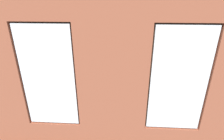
# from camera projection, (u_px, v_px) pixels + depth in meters

# --- Properties ---
(ground_plane) EXTENTS (6.89, 6.10, 0.10)m
(ground_plane) POSITION_uv_depth(u_px,v_px,m) (117.00, 92.00, 6.38)
(ground_plane) COLOR brown
(brick_wall_with_windows) EXTENTS (6.29, 0.30, 3.28)m
(brick_wall_with_windows) POSITION_uv_depth(u_px,v_px,m) (112.00, 86.00, 3.28)
(brick_wall_with_windows) COLOR #9E5138
(brick_wall_with_windows) RESTS_ON ground_plane
(white_wall_right) EXTENTS (0.10, 5.10, 3.28)m
(white_wall_right) POSITION_uv_depth(u_px,v_px,m) (23.00, 47.00, 5.71)
(white_wall_right) COLOR silver
(white_wall_right) RESTS_ON ground_plane
(couch_by_window) EXTENTS (1.92, 0.87, 0.80)m
(couch_by_window) POSITION_uv_depth(u_px,v_px,m) (102.00, 119.00, 4.39)
(couch_by_window) COLOR black
(couch_by_window) RESTS_ON ground_plane
(couch_left) EXTENTS (1.02, 1.91, 0.80)m
(couch_left) POSITION_uv_depth(u_px,v_px,m) (187.00, 85.00, 6.03)
(couch_left) COLOR black
(couch_left) RESTS_ON ground_plane
(coffee_table) EXTENTS (1.41, 0.78, 0.41)m
(coffee_table) POSITION_uv_depth(u_px,v_px,m) (103.00, 84.00, 6.08)
(coffee_table) COLOR #A87547
(coffee_table) RESTS_ON ground_plane
(cup_ceramic) EXTENTS (0.09, 0.09, 0.11)m
(cup_ceramic) POSITION_uv_depth(u_px,v_px,m) (105.00, 82.00, 5.93)
(cup_ceramic) COLOR silver
(cup_ceramic) RESTS_ON coffee_table
(candle_jar) EXTENTS (0.08, 0.08, 0.13)m
(candle_jar) POSITION_uv_depth(u_px,v_px,m) (114.00, 79.00, 6.14)
(candle_jar) COLOR #B7333D
(candle_jar) RESTS_ON coffee_table
(remote_black) EXTENTS (0.13, 0.17, 0.02)m
(remote_black) POSITION_uv_depth(u_px,v_px,m) (103.00, 82.00, 6.06)
(remote_black) COLOR black
(remote_black) RESTS_ON coffee_table
(remote_silver) EXTENTS (0.17, 0.14, 0.02)m
(remote_silver) POSITION_uv_depth(u_px,v_px,m) (90.00, 83.00, 5.98)
(remote_silver) COLOR #B2B2B7
(remote_silver) RESTS_ON coffee_table
(media_console) EXTENTS (0.90, 0.42, 0.55)m
(media_console) POSITION_uv_depth(u_px,v_px,m) (42.00, 80.00, 6.51)
(media_console) COLOR black
(media_console) RESTS_ON ground_plane
(tv_flatscreen) EXTENTS (1.23, 0.20, 0.83)m
(tv_flatscreen) POSITION_uv_depth(u_px,v_px,m) (39.00, 63.00, 6.24)
(tv_flatscreen) COLOR black
(tv_flatscreen) RESTS_ON media_console
(potted_plant_by_left_couch) EXTENTS (0.33, 0.33, 0.61)m
(potted_plant_by_left_couch) POSITION_uv_depth(u_px,v_px,m) (167.00, 68.00, 7.27)
(potted_plant_by_left_couch) COLOR #47423D
(potted_plant_by_left_couch) RESTS_ON ground_plane
(potted_plant_mid_room_small) EXTENTS (0.32, 0.32, 0.56)m
(potted_plant_mid_room_small) POSITION_uv_depth(u_px,v_px,m) (147.00, 74.00, 6.72)
(potted_plant_mid_room_small) COLOR brown
(potted_plant_mid_room_small) RESTS_ON ground_plane
(potted_plant_beside_window_right) EXTENTS (1.03, 0.95, 1.41)m
(potted_plant_beside_window_right) POSITION_uv_depth(u_px,v_px,m) (34.00, 107.00, 4.25)
(potted_plant_beside_window_right) COLOR brown
(potted_plant_beside_window_right) RESTS_ON ground_plane
(potted_plant_corner_near_left) EXTENTS (0.98, 0.92, 1.50)m
(potted_plant_corner_near_left) POSITION_uv_depth(u_px,v_px,m) (176.00, 57.00, 7.85)
(potted_plant_corner_near_left) COLOR #47423D
(potted_plant_corner_near_left) RESTS_ON ground_plane
(potted_plant_near_tv) EXTENTS (0.54, 0.54, 0.86)m
(potted_plant_near_tv) POSITION_uv_depth(u_px,v_px,m) (45.00, 86.00, 5.54)
(potted_plant_near_tv) COLOR beige
(potted_plant_near_tv) RESTS_ON ground_plane
(potted_plant_between_couches) EXTENTS (1.01, 1.00, 1.26)m
(potted_plant_between_couches) POSITION_uv_depth(u_px,v_px,m) (160.00, 103.00, 4.16)
(potted_plant_between_couches) COLOR #9E5638
(potted_plant_between_couches) RESTS_ON ground_plane
(potted_plant_foreground_right) EXTENTS (0.75, 0.65, 1.07)m
(potted_plant_foreground_right) POSITION_uv_depth(u_px,v_px,m) (65.00, 56.00, 8.10)
(potted_plant_foreground_right) COLOR beige
(potted_plant_foreground_right) RESTS_ON ground_plane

